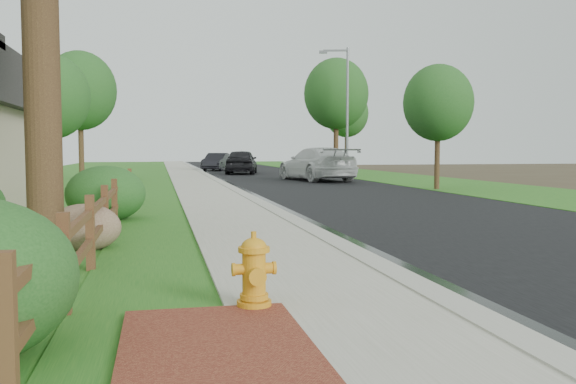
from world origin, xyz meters
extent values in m
plane|color=#3C3020|center=(0.00, 0.00, 0.00)|extent=(120.00, 120.00, 0.00)
cube|color=black|center=(4.60, 35.00, 0.01)|extent=(8.00, 90.00, 0.02)
cube|color=gray|center=(0.40, 35.00, 0.06)|extent=(0.40, 90.00, 0.12)
cube|color=black|center=(0.75, 35.00, 0.02)|extent=(0.50, 90.00, 0.00)
cube|color=gray|center=(-0.90, 35.00, 0.05)|extent=(2.20, 90.00, 0.10)
cube|color=#1D5819|center=(-2.80, 35.00, 0.03)|extent=(1.60, 90.00, 0.06)
cube|color=#1D5819|center=(-8.00, 35.00, 0.02)|extent=(9.00, 90.00, 0.04)
cube|color=#1D5819|center=(11.50, 35.00, 0.02)|extent=(6.00, 90.00, 0.04)
cube|color=maroon|center=(-2.20, -1.00, 0.06)|extent=(1.60, 2.40, 0.11)
cube|color=#4D2619|center=(-3.60, -2.00, 0.55)|extent=(0.12, 0.12, 1.10)
cube|color=#4D2619|center=(-3.60, 0.40, 0.55)|extent=(0.12, 0.12, 1.10)
cube|color=#4D2619|center=(-3.60, 2.80, 0.55)|extent=(0.12, 0.12, 1.10)
cube|color=#4D2619|center=(-3.60, 5.20, 0.55)|extent=(0.12, 0.12, 1.10)
cube|color=#4D2619|center=(-3.60, 7.60, 0.55)|extent=(0.12, 0.12, 1.10)
cube|color=#4D2619|center=(-3.60, 10.00, 0.55)|extent=(0.12, 0.12, 1.10)
cube|color=#4D2619|center=(-3.60, 12.40, 0.55)|extent=(0.12, 0.12, 1.10)
cube|color=#4D2619|center=(-3.60, 14.80, 0.55)|extent=(0.12, 0.12, 1.10)
cube|color=#4D2619|center=(-3.60, -0.80, 0.45)|extent=(0.08, 2.35, 0.10)
cube|color=#4D2619|center=(-3.60, -0.80, 0.85)|extent=(0.08, 2.35, 0.10)
cube|color=#4D2619|center=(-3.60, 1.60, 0.45)|extent=(0.08, 2.35, 0.10)
cube|color=#4D2619|center=(-3.60, 1.60, 0.85)|extent=(0.08, 2.35, 0.10)
cube|color=#4D2619|center=(-3.60, 4.00, 0.45)|extent=(0.08, 2.35, 0.10)
cube|color=#4D2619|center=(-3.60, 4.00, 0.85)|extent=(0.08, 2.35, 0.10)
cube|color=#4D2619|center=(-3.60, 6.40, 0.45)|extent=(0.08, 2.35, 0.10)
cube|color=#4D2619|center=(-3.60, 6.40, 0.85)|extent=(0.08, 2.35, 0.10)
cube|color=#4D2619|center=(-3.60, 8.80, 0.45)|extent=(0.08, 2.35, 0.10)
cube|color=#4D2619|center=(-3.60, 8.80, 0.85)|extent=(0.08, 2.35, 0.10)
cube|color=#4D2619|center=(-3.60, 11.20, 0.45)|extent=(0.08, 2.35, 0.10)
cube|color=#4D2619|center=(-3.60, 11.20, 0.85)|extent=(0.08, 2.35, 0.10)
cube|color=#4D2619|center=(-3.60, 13.60, 0.45)|extent=(0.08, 2.35, 0.10)
cube|color=#4D2619|center=(-3.60, 13.60, 0.85)|extent=(0.08, 2.35, 0.10)
cylinder|color=#362316|center=(-4.30, 3.50, 2.75)|extent=(0.52, 0.52, 5.50)
cylinder|color=orange|center=(-1.70, 0.16, 0.13)|extent=(0.36, 0.36, 0.06)
cylinder|color=orange|center=(-1.70, 0.16, 0.42)|extent=(0.25, 0.25, 0.56)
cylinder|color=orange|center=(-1.70, 0.16, 0.21)|extent=(0.30, 0.30, 0.05)
cylinder|color=orange|center=(-1.70, 0.16, 0.70)|extent=(0.33, 0.33, 0.05)
ellipsoid|color=orange|center=(-1.70, 0.16, 0.72)|extent=(0.27, 0.27, 0.20)
cylinder|color=orange|center=(-1.70, 0.16, 0.85)|extent=(0.06, 0.06, 0.07)
cylinder|color=orange|center=(-1.70, 0.00, 0.45)|extent=(0.16, 0.13, 0.16)
cylinder|color=orange|center=(-1.88, 0.16, 0.49)|extent=(0.14, 0.13, 0.13)
cylinder|color=orange|center=(-1.52, 0.16, 0.49)|extent=(0.14, 0.13, 0.13)
imported|color=silver|center=(5.88, 26.55, 0.93)|extent=(3.59, 6.60, 1.81)
imported|color=black|center=(3.05, 36.55, 0.88)|extent=(3.02, 5.36, 1.72)
imported|color=black|center=(2.00, 43.79, 0.73)|extent=(2.94, 4.59, 1.43)
cylinder|color=slate|center=(8.70, 29.92, 3.96)|extent=(0.16, 0.16, 7.92)
cube|color=slate|center=(8.02, 30.09, 7.74)|extent=(1.56, 0.49, 0.11)
cube|color=slate|center=(7.25, 30.28, 7.66)|extent=(0.52, 0.31, 0.16)
ellipsoid|color=brown|center=(-3.90, 4.69, 0.41)|extent=(1.49, 1.33, 0.82)
ellipsoid|color=#1C491A|center=(-3.90, 9.02, 0.67)|extent=(2.34, 2.34, 1.35)
cylinder|color=#362316|center=(-7.00, 20.94, 1.71)|extent=(0.23, 0.23, 3.43)
ellipsoid|color=#1C491A|center=(-7.00, 20.94, 3.91)|extent=(3.20, 3.20, 3.52)
cylinder|color=#362316|center=(9.00, 18.13, 1.62)|extent=(0.22, 0.22, 3.25)
ellipsoid|color=#1C491A|center=(9.00, 18.13, 3.71)|extent=(2.97, 2.97, 3.27)
cylinder|color=#362316|center=(-7.00, 30.77, 2.23)|extent=(0.31, 0.31, 4.45)
ellipsoid|color=#1C491A|center=(-7.00, 30.77, 5.09)|extent=(4.11, 4.11, 4.52)
cylinder|color=#362316|center=(9.00, 33.34, 2.38)|extent=(0.33, 0.33, 4.76)
ellipsoid|color=#1C491A|center=(9.00, 33.34, 5.44)|extent=(4.31, 4.31, 4.74)
cylinder|color=#362316|center=(12.94, 43.55, 2.10)|extent=(0.29, 0.29, 4.19)
ellipsoid|color=#1C491A|center=(12.94, 43.55, 4.79)|extent=(3.70, 3.70, 4.07)
camera|label=1|loc=(-2.65, -6.02, 1.73)|focal=38.00mm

